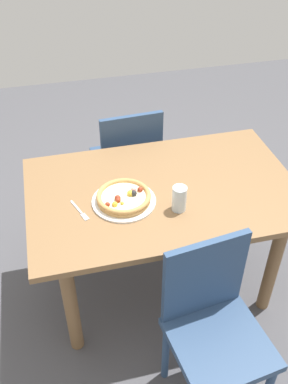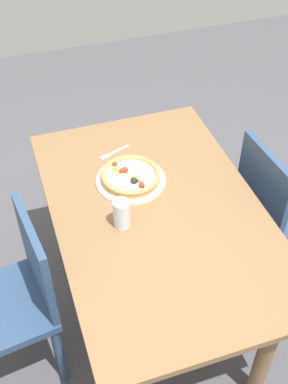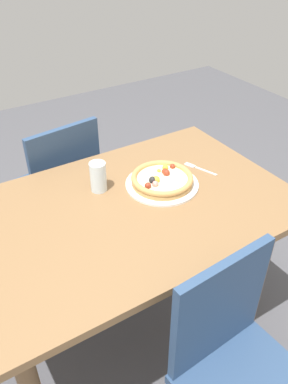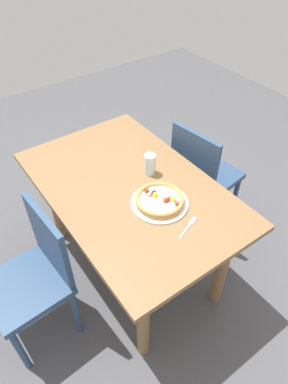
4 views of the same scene
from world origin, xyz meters
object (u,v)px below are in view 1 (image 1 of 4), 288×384
at_px(pizza, 124,197).
at_px(drinking_glass, 179,199).
at_px(fork, 81,212).
at_px(dining_table, 163,206).
at_px(chair_near, 128,161).
at_px(chair_far, 213,325).
at_px(plate, 124,201).

distance_m(pizza, drinking_glass, 0.27).
distance_m(fork, drinking_glass, 0.47).
bearing_deg(fork, drinking_glass, 58.38).
height_order(dining_table, fork, fork).
relative_size(pizza, fork, 1.65).
distance_m(dining_table, chair_near, 0.66).
height_order(chair_far, pizza, chair_far).
height_order(chair_far, drinking_glass, chair_far).
bearing_deg(chair_far, drinking_glass, -95.04).
bearing_deg(chair_near, dining_table, -88.89).
relative_size(dining_table, pizza, 5.16).
xyz_separation_m(dining_table, plate, (0.21, 0.05, 0.12)).
xyz_separation_m(fork, drinking_glass, (-0.46, 0.09, 0.06)).
distance_m(chair_near, fork, 0.86).
xyz_separation_m(dining_table, pizza, (0.21, 0.05, 0.15)).
xyz_separation_m(plate, fork, (0.21, 0.02, -0.00)).
bearing_deg(plate, pizza, 137.55).
bearing_deg(chair_far, plate, -73.60).
bearing_deg(drinking_glass, pizza, -24.86).
distance_m(chair_near, drinking_glass, 0.88).
xyz_separation_m(chair_far, fork, (0.48, -0.57, 0.26)).
relative_size(chair_near, plate, 2.82).
xyz_separation_m(chair_near, plate, (0.16, 0.70, 0.27)).
height_order(fork, drinking_glass, drinking_glass).
bearing_deg(drinking_glass, chair_near, -84.28).
distance_m(dining_table, drinking_glass, 0.25).
relative_size(fork, drinking_glass, 1.24).
bearing_deg(fork, chair_near, 131.83).
distance_m(dining_table, chair_far, 0.66).
bearing_deg(chair_near, fork, -120.97).
bearing_deg(dining_table, chair_near, -85.34).
bearing_deg(fork, chair_far, 19.33).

